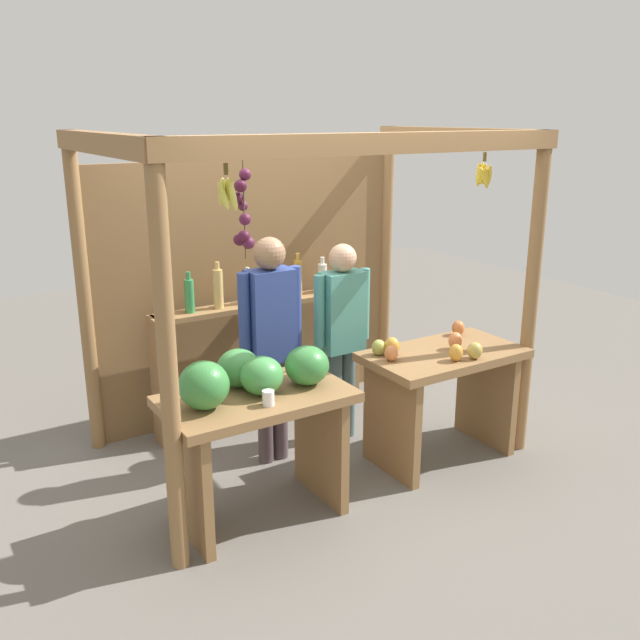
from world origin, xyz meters
TOP-DOWN VIEW (x-y plane):
  - ground_plane at (0.00, 0.00)m, footprint 12.00×12.00m
  - market_stall at (-0.00, 0.38)m, footprint 2.81×1.81m
  - fruit_counter_left at (-0.75, -0.63)m, footprint 1.13×0.68m
  - fruit_counter_right at (0.73, -0.64)m, footprint 1.13×0.64m
  - bottle_shelf_unit at (-0.05, 0.64)m, footprint 1.80×0.22m
  - vendor_man at (-0.31, -0.03)m, footprint 0.48×0.22m
  - vendor_woman at (0.31, 0.01)m, footprint 0.48×0.21m

SIDE VIEW (x-z plane):
  - ground_plane at x=0.00m, z-range 0.00..0.00m
  - fruit_counter_right at x=0.73m, z-range 0.12..1.06m
  - fruit_counter_left at x=-0.75m, z-range 0.18..1.28m
  - bottle_shelf_unit at x=-0.05m, z-range 0.13..1.49m
  - vendor_woman at x=0.31m, z-range 0.14..1.67m
  - vendor_man at x=-0.31m, z-range 0.17..1.80m
  - market_stall at x=0.00m, z-range 0.19..2.51m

